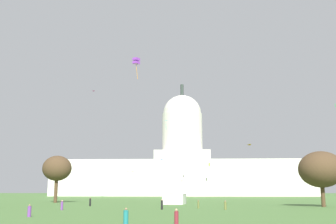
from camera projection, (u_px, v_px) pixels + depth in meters
capitol_building at (182, 167)px, 219.92m from camera, size 139.43×26.25×61.67m
event_tent at (175, 192)px, 94.92m from camera, size 5.75×7.45×5.41m
tree_west_mid at (57, 169)px, 106.55m from camera, size 8.16×7.38×12.16m
tree_east_near at (321, 169)px, 80.43m from camera, size 12.57×12.49×10.87m
person_maroon_near_tent at (176, 218)px, 37.96m from camera, size 0.53×0.53×1.53m
person_olive_front_right at (198, 204)px, 72.49m from camera, size 0.45×0.45×1.49m
person_teal_back_left at (126, 218)px, 37.51m from camera, size 0.47×0.47×1.62m
person_black_aisle_center at (90, 202)px, 82.66m from camera, size 0.54×0.54×1.72m
person_purple_edge_west at (29, 211)px, 49.88m from camera, size 0.52×0.52×1.49m
person_black_front_center at (162, 205)px, 68.29m from camera, size 0.50×0.50×1.75m
person_olive_edge_east at (225, 205)px, 68.10m from camera, size 0.52×0.52×1.50m
person_purple_mid_right at (62, 205)px, 66.79m from camera, size 0.54×0.54×1.62m
kite_white_mid at (188, 134)px, 182.70m from camera, size 1.27×0.77×3.58m
kite_lime_low at (209, 165)px, 197.39m from camera, size 0.78×0.40×4.12m
kite_magenta_high at (95, 91)px, 160.71m from camera, size 1.11×1.36×0.28m
kite_gold_low at (126, 174)px, 132.08m from camera, size 0.88×1.27×2.20m
kite_turquoise_mid at (166, 122)px, 164.14m from camera, size 1.82×1.27×3.37m
kite_red_low at (133, 172)px, 174.65m from camera, size 1.60×0.76×3.39m
kite_green_low at (336, 108)px, 59.82m from camera, size 0.59×0.73×2.76m
kite_black_low at (183, 176)px, 185.51m from camera, size 0.79×0.54×1.51m
kite_orange_low at (251, 145)px, 114.60m from camera, size 1.66×1.96×0.44m
kite_pink_low at (197, 158)px, 107.98m from camera, size 1.25×0.98×2.20m
kite_yellow_mid at (178, 147)px, 180.23m from camera, size 1.11×1.76×0.17m
kite_blue_low at (162, 161)px, 139.77m from camera, size 1.44×0.71×0.34m
kite_violet_mid at (136, 61)px, 78.04m from camera, size 1.52×1.51×4.25m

